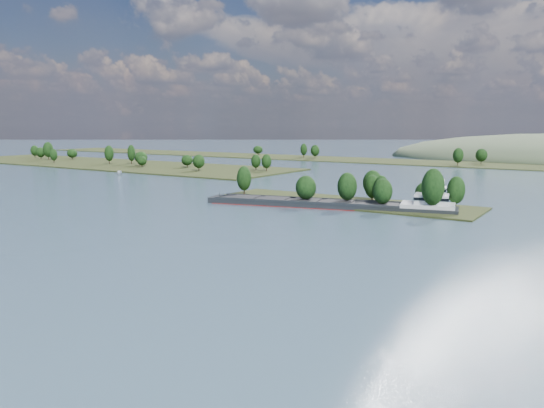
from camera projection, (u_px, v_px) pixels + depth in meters
The scene contains 6 objects.
ground at pixel (251, 229), 149.17m from camera, with size 1800.00×1800.00×0.00m, color #3A5464.
tree_island at pixel (359, 194), 193.32m from camera, with size 100.00×32.20×15.82m.
left_bank at pixel (107, 163), 388.52m from camera, with size 300.00×80.00×16.15m.
back_shoreline at pixel (488, 165), 376.32m from camera, with size 900.00×60.00×15.65m.
cargo_barge at pixel (345, 204), 186.71m from camera, with size 89.20×31.48×12.07m.
motorboat at pixel (120, 173), 308.38m from camera, with size 2.47×6.57×2.54m, color white.
Camera 1 is at (84.92, 0.57, 29.37)m, focal length 35.00 mm.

